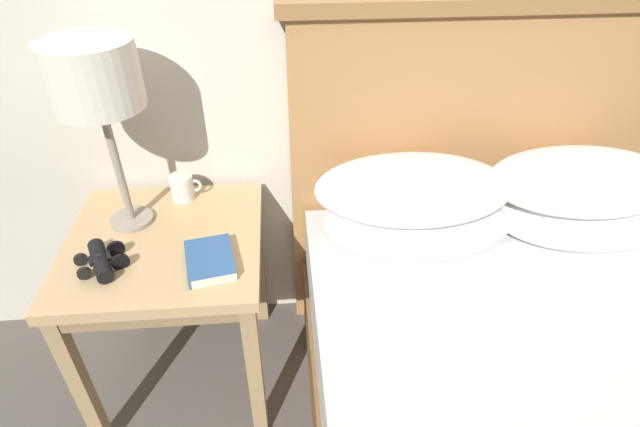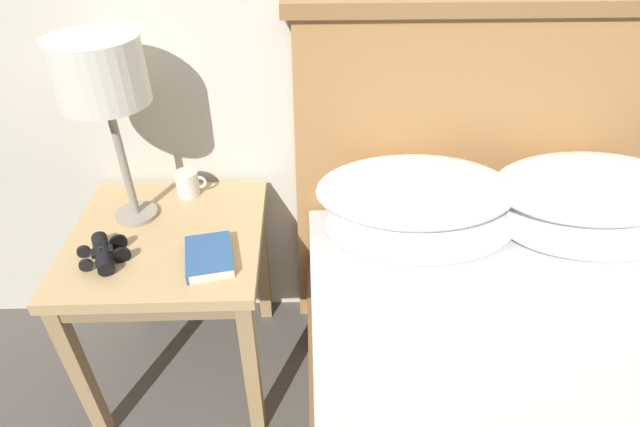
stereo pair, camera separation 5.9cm
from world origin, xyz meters
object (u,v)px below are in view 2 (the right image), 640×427
at_px(nightstand, 170,255).
at_px(coffee_mug, 188,183).
at_px(table_lamp, 100,76).
at_px(book_on_nightstand, 208,257).
at_px(binoculars_pair, 103,253).

xyz_separation_m(nightstand, coffee_mug, (0.04, 0.22, 0.13)).
distance_m(table_lamp, book_on_nightstand, 0.56).
bearing_deg(book_on_nightstand, nightstand, 139.25).
height_order(binoculars_pair, coffee_mug, coffee_mug).
height_order(nightstand, table_lamp, table_lamp).
bearing_deg(table_lamp, book_on_nightstand, -41.08).
height_order(nightstand, book_on_nightstand, book_on_nightstand).
distance_m(book_on_nightstand, coffee_mug, 0.37).
xyz_separation_m(nightstand, book_on_nightstand, (0.15, -0.13, 0.10)).
xyz_separation_m(table_lamp, book_on_nightstand, (0.26, -0.23, -0.44)).
height_order(book_on_nightstand, binoculars_pair, binoculars_pair).
xyz_separation_m(table_lamp, coffee_mug, (0.15, 0.12, -0.41)).
xyz_separation_m(nightstand, table_lamp, (-0.11, 0.10, 0.54)).
distance_m(nightstand, table_lamp, 0.56).
distance_m(nightstand, coffee_mug, 0.25).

